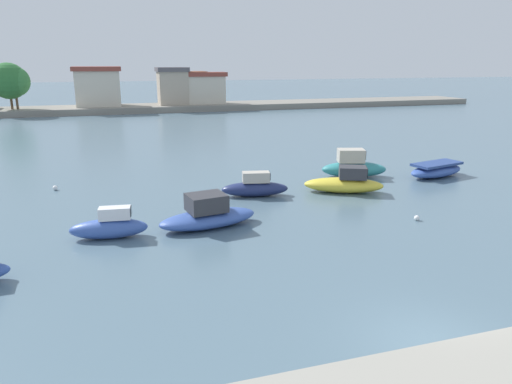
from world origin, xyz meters
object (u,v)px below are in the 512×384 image
moored_boat_2 (208,215)px  moored_boat_4 (345,183)px  moored_boat_3 (255,187)px  moored_boat_6 (436,170)px  moored_boat_5 (353,167)px  mooring_buoy_1 (55,188)px  moored_boat_1 (110,227)px  mooring_buoy_0 (417,218)px

moored_boat_2 → moored_boat_4: bearing=12.3°
moored_boat_2 → moored_boat_3: 6.14m
moored_boat_6 → moored_boat_3: bearing=170.6°
moored_boat_5 → mooring_buoy_1: (-20.26, 2.41, -0.59)m
moored_boat_4 → moored_boat_6: 8.47m
moored_boat_3 → moored_boat_5: 8.72m
mooring_buoy_1 → moored_boat_3: bearing=-23.3°
moored_boat_1 → mooring_buoy_0: size_ratio=13.20×
moored_boat_3 → mooring_buoy_1: size_ratio=13.91×
mooring_buoy_0 → mooring_buoy_1: size_ratio=0.91×
moored_boat_6 → moored_boat_4: bearing=179.1°
moored_boat_5 → mooring_buoy_1: 20.41m
moored_boat_4 → mooring_buoy_1: (-17.73, 6.01, -0.46)m
moored_boat_5 → mooring_buoy_0: moored_boat_5 is taller
moored_boat_5 → mooring_buoy_0: 9.89m
moored_boat_3 → mooring_buoy_1: 13.06m
moored_boat_2 → mooring_buoy_1: size_ratio=17.18×
moored_boat_2 → mooring_buoy_1: bearing=119.7°
moored_boat_4 → moored_boat_6: size_ratio=1.03×
moored_boat_6 → moored_boat_2: bearing=-175.8°
moored_boat_1 → moored_boat_2: bearing=8.5°
moored_boat_5 → mooring_buoy_1: bearing=-170.2°
moored_boat_3 → mooring_buoy_0: 9.72m
mooring_buoy_0 → moored_boat_3: bearing=133.9°
moored_boat_3 → mooring_buoy_0: size_ratio=15.35×
mooring_buoy_0 → mooring_buoy_1: bearing=147.0°
moored_boat_6 → mooring_buoy_1: (-26.00, 4.17, -0.34)m
moored_boat_5 → moored_boat_6: bearing=-0.4°
moored_boat_1 → mooring_buoy_0: 15.55m
moored_boat_2 → moored_boat_1: bearing=172.5°
moored_boat_1 → moored_boat_4: size_ratio=0.70×
moored_boat_2 → moored_boat_6: 18.83m
moored_boat_1 → moored_boat_6: bearing=21.1°
moored_boat_1 → moored_boat_5: 18.58m
moored_boat_5 → mooring_buoy_0: bearing=-82.3°
moored_boat_5 → moored_boat_6: size_ratio=0.97×
moored_boat_6 → mooring_buoy_0: 10.81m
moored_boat_6 → mooring_buoy_0: moored_boat_6 is taller
moored_boat_4 → moored_boat_6: (8.27, 1.84, -0.12)m
moored_boat_2 → moored_boat_3: bearing=40.7°
moored_boat_3 → moored_boat_5: size_ratio=0.87×
moored_boat_2 → moored_boat_5: moored_boat_5 is taller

